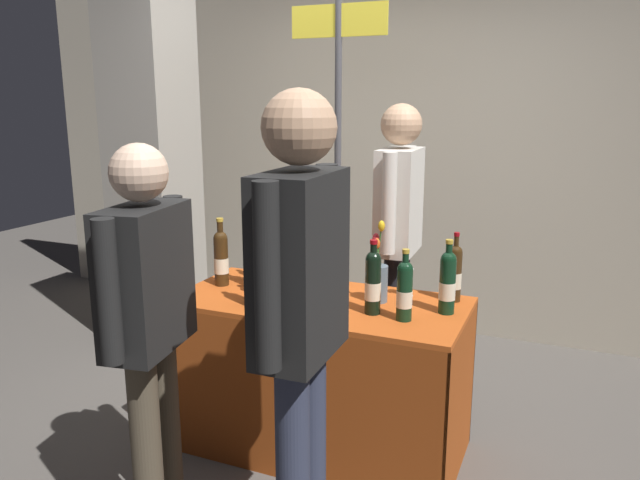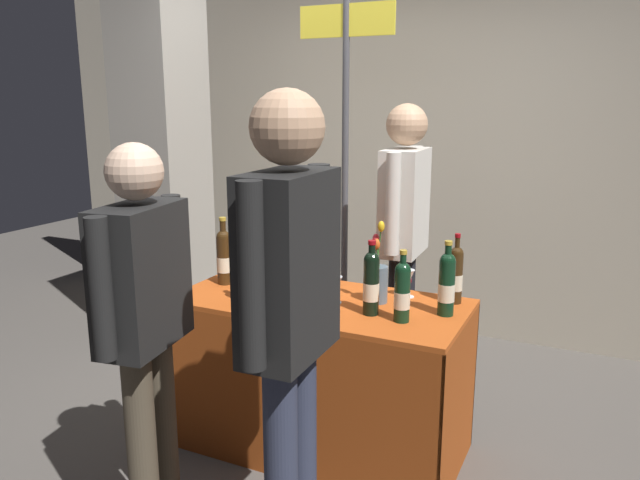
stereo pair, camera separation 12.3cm
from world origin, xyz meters
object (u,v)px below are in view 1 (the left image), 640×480
(display_bottle_0, at_px, (252,259))
(wine_glass_near_vendor, at_px, (335,284))
(vendor_presenter, at_px, (398,223))
(booth_signpost, at_px, (338,141))
(concrete_pillar, at_px, (152,149))
(taster_foreground_right, at_px, (300,302))
(wine_glass_near_taster, at_px, (298,272))
(wine_glass_mid, at_px, (407,277))
(featured_wine_bottle, at_px, (260,256))
(flower_vase, at_px, (378,278))
(tasting_table, at_px, (320,348))

(display_bottle_0, height_order, wine_glass_near_vendor, display_bottle_0)
(vendor_presenter, bearing_deg, booth_signpost, -120.35)
(wine_glass_near_vendor, relative_size, booth_signpost, 0.06)
(concrete_pillar, relative_size, taster_foreground_right, 1.59)
(display_bottle_0, bearing_deg, wine_glass_near_taster, 0.29)
(wine_glass_near_vendor, height_order, wine_glass_mid, wine_glass_mid)
(wine_glass_near_vendor, relative_size, vendor_presenter, 0.08)
(taster_foreground_right, bearing_deg, wine_glass_near_taster, 24.30)
(featured_wine_bottle, relative_size, taster_foreground_right, 0.17)
(display_bottle_0, relative_size, wine_glass_near_vendor, 2.50)
(wine_glass_near_taster, bearing_deg, display_bottle_0, -179.71)
(wine_glass_near_vendor, xyz_separation_m, booth_signpost, (-0.41, 1.07, 0.60))
(display_bottle_0, height_order, wine_glass_mid, display_bottle_0)
(wine_glass_near_taster, bearing_deg, taster_foreground_right, -64.48)
(vendor_presenter, relative_size, booth_signpost, 0.74)
(vendor_presenter, bearing_deg, taster_foreground_right, 1.70)
(flower_vase, bearing_deg, display_bottle_0, -179.61)
(concrete_pillar, height_order, tasting_table, concrete_pillar)
(tasting_table, bearing_deg, taster_foreground_right, -71.30)
(booth_signpost, bearing_deg, concrete_pillar, -169.07)
(featured_wine_bottle, relative_size, wine_glass_mid, 2.16)
(featured_wine_bottle, xyz_separation_m, display_bottle_0, (0.02, -0.12, 0.01))
(featured_wine_bottle, distance_m, flower_vase, 0.72)
(display_bottle_0, bearing_deg, wine_glass_mid, 10.28)
(concrete_pillar, distance_m, wine_glass_near_vendor, 1.95)
(flower_vase, relative_size, booth_signpost, 0.17)
(flower_vase, distance_m, booth_signpost, 1.28)
(flower_vase, distance_m, vendor_presenter, 0.74)
(tasting_table, bearing_deg, flower_vase, 17.84)
(tasting_table, xyz_separation_m, taster_foreground_right, (0.28, -0.84, 0.55))
(display_bottle_0, height_order, flower_vase, flower_vase)
(display_bottle_0, bearing_deg, wine_glass_near_vendor, -10.42)
(wine_glass_near_vendor, xyz_separation_m, wine_glass_near_taster, (-0.24, 0.09, 0.01))
(flower_vase, bearing_deg, wine_glass_near_vendor, -151.62)
(wine_glass_near_vendor, distance_m, wine_glass_near_taster, 0.26)
(vendor_presenter, xyz_separation_m, booth_signpost, (-0.49, 0.26, 0.45))
(featured_wine_bottle, distance_m, wine_glass_near_vendor, 0.57)
(taster_foreground_right, bearing_deg, concrete_pillar, 47.42)
(vendor_presenter, distance_m, booth_signpost, 0.71)
(featured_wine_bottle, relative_size, display_bottle_0, 0.91)
(wine_glass_near_vendor, height_order, booth_signpost, booth_signpost)
(tasting_table, relative_size, wine_glass_near_taster, 10.40)
(tasting_table, xyz_separation_m, flower_vase, (0.27, 0.09, 0.37))
(display_bottle_0, bearing_deg, vendor_presenter, 51.09)
(wine_glass_near_vendor, relative_size, flower_vase, 0.33)
(tasting_table, relative_size, taster_foreground_right, 0.79)
(wine_glass_mid, xyz_separation_m, taster_foreground_right, (-0.09, -1.07, 0.19))
(tasting_table, height_order, flower_vase, flower_vase)
(concrete_pillar, relative_size, wine_glass_near_vendor, 21.55)
(booth_signpost, bearing_deg, vendor_presenter, -27.74)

